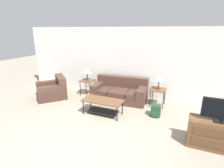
# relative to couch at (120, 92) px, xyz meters

# --- Properties ---
(ground_plane) EXTENTS (24.00, 24.00, 0.00)m
(ground_plane) POSITION_rel_couch_xyz_m (0.00, -3.11, -0.29)
(ground_plane) COLOR gray
(wall_back) EXTENTS (8.91, 0.06, 2.60)m
(wall_back) POSITION_rel_couch_xyz_m (0.00, 0.58, 1.01)
(wall_back) COLOR white
(wall_back) RESTS_ON ground_plane
(couch) EXTENTS (2.00, 1.08, 0.82)m
(couch) POSITION_rel_couch_xyz_m (0.00, 0.00, 0.00)
(couch) COLOR #4C3328
(couch) RESTS_ON ground_plane
(armchair) EXTENTS (1.43, 1.43, 0.80)m
(armchair) POSITION_rel_couch_xyz_m (-2.45, -0.78, -0.01)
(armchair) COLOR #4C3328
(armchair) RESTS_ON ground_plane
(coffee_table) EXTENTS (1.23, 0.57, 0.47)m
(coffee_table) POSITION_rel_couch_xyz_m (-0.07, -1.30, 0.05)
(coffee_table) COLOR brown
(coffee_table) RESTS_ON ground_plane
(side_table_left) EXTENTS (0.51, 0.50, 0.60)m
(side_table_left) POSITION_rel_couch_xyz_m (-1.37, 0.01, 0.24)
(side_table_left) COLOR brown
(side_table_left) RESTS_ON ground_plane
(side_table_right) EXTENTS (0.51, 0.50, 0.60)m
(side_table_right) POSITION_rel_couch_xyz_m (1.37, 0.01, 0.24)
(side_table_right) COLOR brown
(side_table_right) RESTS_ON ground_plane
(table_lamp_left) EXTENTS (0.35, 0.35, 0.51)m
(table_lamp_left) POSITION_rel_couch_xyz_m (-1.37, 0.01, 0.70)
(table_lamp_left) COLOR #472D1E
(table_lamp_left) RESTS_ON side_table_left
(table_lamp_right) EXTENTS (0.35, 0.35, 0.51)m
(table_lamp_right) POSITION_rel_couch_xyz_m (1.37, 0.01, 0.70)
(table_lamp_right) COLOR #472D1E
(table_lamp_right) RESTS_ON side_table_right
(tv_console) EXTENTS (1.21, 0.47, 0.65)m
(tv_console) POSITION_rel_couch_xyz_m (2.94, -1.78, 0.03)
(tv_console) COLOR brown
(tv_console) RESTS_ON ground_plane
(television) EXTENTS (0.82, 0.20, 0.51)m
(television) POSITION_rel_couch_xyz_m (2.94, -1.78, 0.63)
(television) COLOR black
(television) RESTS_ON tv_console
(backpack) EXTENTS (0.27, 0.32, 0.37)m
(backpack) POSITION_rel_couch_xyz_m (1.45, -0.80, -0.11)
(backpack) COLOR #23472D
(backpack) RESTS_ON ground_plane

